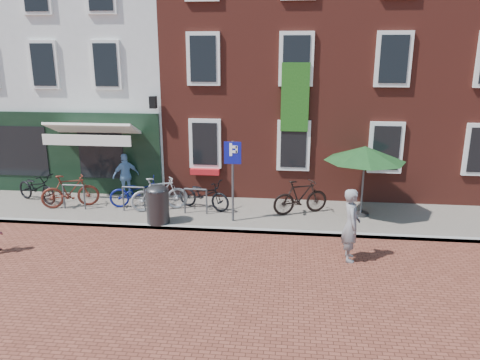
# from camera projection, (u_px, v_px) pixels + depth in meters

# --- Properties ---
(ground) EXTENTS (80.00, 80.00, 0.00)m
(ground) POSITION_uv_depth(u_px,v_px,m) (171.00, 230.00, 13.38)
(ground) COLOR brown
(sidewalk) EXTENTS (24.00, 3.00, 0.10)m
(sidewalk) POSITION_uv_depth(u_px,v_px,m) (213.00, 212.00, 14.69)
(sidewalk) COLOR slate
(sidewalk) RESTS_ON ground
(building_stucco) EXTENTS (8.00, 8.00, 9.00)m
(building_stucco) POSITION_uv_depth(u_px,v_px,m) (94.00, 65.00, 19.41)
(building_stucco) COLOR silver
(building_stucco) RESTS_ON ground
(building_brick_mid) EXTENTS (6.00, 8.00, 10.00)m
(building_brick_mid) POSITION_uv_depth(u_px,v_px,m) (259.00, 52.00, 18.51)
(building_brick_mid) COLOR maroon
(building_brick_mid) RESTS_ON ground
(building_brick_right) EXTENTS (6.00, 8.00, 10.00)m
(building_brick_right) POSITION_uv_depth(u_px,v_px,m) (412.00, 52.00, 17.85)
(building_brick_right) COLOR maroon
(building_brick_right) RESTS_ON ground
(litter_bin) EXTENTS (0.67, 0.67, 1.23)m
(litter_bin) POSITION_uv_depth(u_px,v_px,m) (158.00, 202.00, 13.52)
(litter_bin) COLOR #2E2D30
(litter_bin) RESTS_ON sidewalk
(parking_sign) EXTENTS (0.50, 0.08, 2.44)m
(parking_sign) POSITION_uv_depth(u_px,v_px,m) (233.00, 167.00, 13.37)
(parking_sign) COLOR #4C4C4F
(parking_sign) RESTS_ON sidewalk
(parasol) EXTENTS (2.46, 2.46, 2.29)m
(parasol) POSITION_uv_depth(u_px,v_px,m) (365.00, 151.00, 13.77)
(parasol) COLOR #4C4C4F
(parasol) RESTS_ON sidewalk
(woman) EXTENTS (0.45, 0.68, 1.84)m
(woman) POSITION_uv_depth(u_px,v_px,m) (351.00, 225.00, 11.24)
(woman) COLOR gray
(woman) RESTS_ON ground
(cafe_person) EXTENTS (0.96, 0.86, 1.56)m
(cafe_person) POSITION_uv_depth(u_px,v_px,m) (126.00, 176.00, 15.87)
(cafe_person) COLOR #81AEDD
(cafe_person) RESTS_ON sidewalk
(bicycle_0) EXTENTS (1.98, 1.37, 0.98)m
(bicycle_0) POSITION_uv_depth(u_px,v_px,m) (37.00, 188.00, 15.49)
(bicycle_0) COLOR black
(bicycle_0) RESTS_ON sidewalk
(bicycle_1) EXTENTS (1.88, 1.18, 1.09)m
(bicycle_1) POSITION_uv_depth(u_px,v_px,m) (70.00, 191.00, 14.91)
(bicycle_1) COLOR #5A2016
(bicycle_1) RESTS_ON sidewalk
(bicycle_2) EXTENTS (1.98, 1.11, 0.98)m
(bicycle_2) POSITION_uv_depth(u_px,v_px,m) (139.00, 192.00, 14.99)
(bicycle_2) COLOR navy
(bicycle_2) RESTS_ON sidewalk
(bicycle_3) EXTENTS (1.87, 1.18, 1.09)m
(bicycle_3) POSITION_uv_depth(u_px,v_px,m) (159.00, 194.00, 14.60)
(bicycle_3) COLOR #9C9C9F
(bicycle_3) RESTS_ON sidewalk
(bicycle_4) EXTENTS (1.98, 1.29, 0.98)m
(bicycle_4) POSITION_uv_depth(u_px,v_px,m) (204.00, 194.00, 14.76)
(bicycle_4) COLOR black
(bicycle_4) RESTS_ON sidewalk
(bicycle_5) EXTENTS (1.87, 1.19, 1.09)m
(bicycle_5) POSITION_uv_depth(u_px,v_px,m) (301.00, 197.00, 14.31)
(bicycle_5) COLOR black
(bicycle_5) RESTS_ON sidewalk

